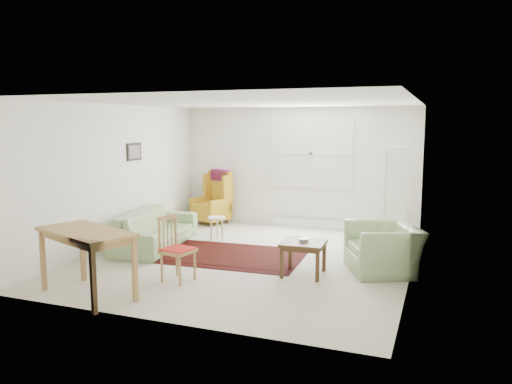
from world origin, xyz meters
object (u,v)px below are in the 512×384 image
(armchair, at_px, (383,244))
(desk_chair, at_px, (178,249))
(coffee_table, at_px, (303,258))
(desk, at_px, (87,263))
(sofa, at_px, (155,222))
(stool, at_px, (217,228))
(cabinet, at_px, (396,196))
(wingback_chair, at_px, (211,197))

(armchair, relative_size, desk_chair, 1.18)
(coffee_table, relative_size, desk, 0.45)
(armchair, relative_size, desk, 0.80)
(armchair, height_order, coffee_table, armchair)
(sofa, bearing_deg, armchair, -101.43)
(stool, height_order, cabinet, cabinet)
(wingback_chair, xyz_separation_m, stool, (0.78, -1.36, -0.36))
(wingback_chair, bearing_deg, desk, -63.55)
(cabinet, bearing_deg, armchair, -95.87)
(cabinet, bearing_deg, coffee_table, -119.86)
(sofa, xyz_separation_m, stool, (0.82, 0.80, -0.22))
(coffee_table, distance_m, desk, 2.95)
(coffee_table, bearing_deg, wingback_chair, 135.03)
(sofa, xyz_separation_m, cabinet, (3.96, 1.67, 0.44))
(stool, bearing_deg, desk_chair, -77.48)
(stool, xyz_separation_m, desk, (-0.24, -3.32, 0.20))
(coffee_table, bearing_deg, desk_chair, -150.59)
(desk_chair, bearing_deg, coffee_table, -50.16)
(stool, bearing_deg, cabinet, 15.49)
(sofa, height_order, desk, sofa)
(desk, bearing_deg, wingback_chair, 96.56)
(wingback_chair, distance_m, coffee_table, 4.05)
(wingback_chair, bearing_deg, desk_chair, -50.86)
(wingback_chair, bearing_deg, sofa, -71.35)
(cabinet, distance_m, desk, 5.40)
(desk, bearing_deg, cabinet, 51.13)
(stool, bearing_deg, sofa, -135.86)
(coffee_table, distance_m, desk_chair, 1.80)
(armchair, relative_size, wingback_chair, 0.92)
(sofa, height_order, cabinet, cabinet)
(stool, height_order, desk, desk)
(wingback_chair, bearing_deg, stool, -40.35)
(sofa, height_order, desk_chair, desk_chair)
(sofa, xyz_separation_m, desk_chair, (1.35, -1.58, 0.01))
(armchair, bearing_deg, wingback_chair, -144.68)
(sofa, xyz_separation_m, coffee_table, (2.90, -0.70, -0.19))
(wingback_chair, relative_size, cabinet, 0.66)
(sofa, distance_m, coffee_table, 2.99)
(coffee_table, relative_size, stool, 1.37)
(sofa, xyz_separation_m, armchair, (3.96, -0.13, -0.02))
(coffee_table, relative_size, cabinet, 0.35)
(sofa, relative_size, stool, 4.90)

